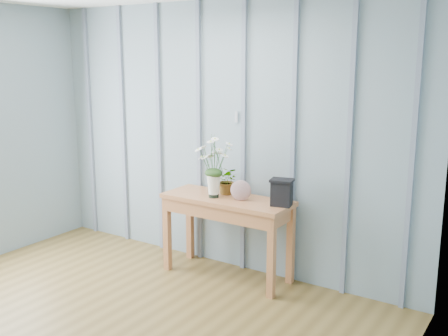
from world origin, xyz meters
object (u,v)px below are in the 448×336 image
Objects in this scene: sideboard at (227,210)px; carved_box at (282,192)px; daisy_vase at (214,158)px; felt_disc_vessel at (241,190)px.

carved_box reaches higher than sideboard.
daisy_vase reaches higher than felt_disc_vessel.
carved_box is at bearing 3.28° from sideboard.
sideboard is 5.19× the size of carved_box.
daisy_vase is (-0.11, -0.06, 0.48)m from sideboard.
felt_disc_vessel is at bearing -171.87° from carved_box.
daisy_vase is 3.13× the size of felt_disc_vessel.
felt_disc_vessel is (0.16, -0.02, 0.21)m from sideboard.
sideboard is 0.26m from felt_disc_vessel.
daisy_vase reaches higher than carved_box.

